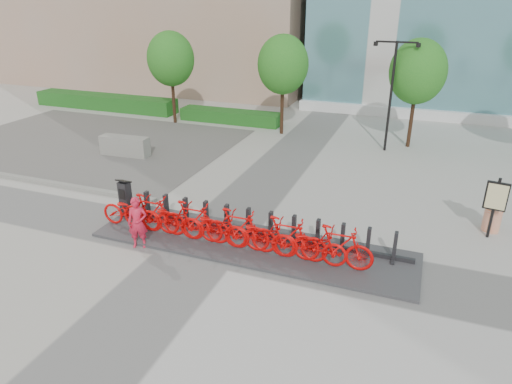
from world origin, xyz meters
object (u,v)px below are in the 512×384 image
(construction_barrel, at_px, (493,216))
(worker_red, at_px, (138,223))
(jersey_barrier, at_px, (125,146))
(map_sign, at_px, (496,199))
(bike_0, at_px, (131,211))
(kiosk, at_px, (125,198))

(construction_barrel, bearing_deg, worker_red, -154.04)
(jersey_barrier, bearing_deg, map_sign, -13.18)
(bike_0, xyz_separation_m, worker_red, (0.85, -0.86, 0.17))
(bike_0, relative_size, worker_red, 1.31)
(map_sign, bearing_deg, worker_red, -146.93)
(construction_barrel, xyz_separation_m, map_sign, (-0.11, -0.50, 0.79))
(kiosk, distance_m, map_sign, 11.48)
(worker_red, bearing_deg, jersey_barrier, 105.92)
(bike_0, distance_m, worker_red, 1.22)
(bike_0, relative_size, construction_barrel, 2.04)
(worker_red, bearing_deg, kiosk, 112.96)
(jersey_barrier, bearing_deg, bike_0, -56.22)
(construction_barrel, bearing_deg, kiosk, -163.64)
(worker_red, relative_size, jersey_barrier, 0.68)
(kiosk, xyz_separation_m, jersey_barrier, (-3.94, 5.45, -0.27))
(bike_0, xyz_separation_m, kiosk, (-0.61, 0.60, 0.10))
(construction_barrel, bearing_deg, bike_0, -159.84)
(worker_red, distance_m, construction_barrel, 10.86)
(worker_red, height_order, jersey_barrier, worker_red)
(kiosk, height_order, worker_red, worker_red)
(jersey_barrier, bearing_deg, kiosk, -57.32)
(worker_red, height_order, map_sign, map_sign)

